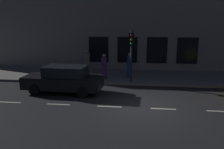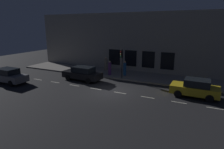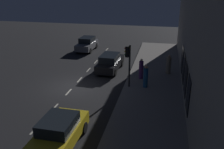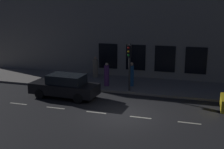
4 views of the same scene
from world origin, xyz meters
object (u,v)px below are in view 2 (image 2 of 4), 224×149
object	(u,v)px
parked_car_0	(9,76)
parked_car_2	(195,88)
pedestrian_0	(106,64)
parked_car_1	(82,73)
pedestrian_2	(110,68)
traffic_light	(122,58)
pedestrian_1	(125,69)

from	to	relation	value
parked_car_0	parked_car_2	distance (m)	18.83
parked_car_2	pedestrian_0	xyz separation A→B (m)	(5.41, 11.60, 0.15)
parked_car_1	pedestrian_2	xyz separation A→B (m)	(3.10, -1.90, 0.16)
parked_car_0	parked_car_1	bearing A→B (deg)	124.14
traffic_light	parked_car_1	bearing A→B (deg)	120.55
pedestrian_0	pedestrian_2	distance (m)	2.85
traffic_light	pedestrian_2	distance (m)	2.59
traffic_light	parked_car_2	xyz separation A→B (m)	(-2.29, -7.95, -1.67)
parked_car_0	parked_car_2	world-z (taller)	same
parked_car_0	pedestrian_1	bearing A→B (deg)	128.66
parked_car_1	parked_car_2	xyz separation A→B (m)	(-0.04, -11.77, -0.00)
pedestrian_0	pedestrian_1	bearing A→B (deg)	-44.30
traffic_light	parked_car_0	bearing A→B (deg)	122.36
parked_car_2	pedestrian_2	xyz separation A→B (m)	(3.14, 9.87, 0.17)
parked_car_1	pedestrian_1	size ratio (longest dim) A/B	2.58
parked_car_2	pedestrian_2	bearing A→B (deg)	73.47
pedestrian_0	pedestrian_2	bearing A→B (deg)	-70.60
traffic_light	parked_car_2	size ratio (longest dim) A/B	0.84
parked_car_0	pedestrian_0	distance (m)	11.81
pedestrian_2	parked_car_0	bearing A→B (deg)	-73.09
traffic_light	pedestrian_1	bearing A→B (deg)	6.30
parked_car_1	pedestrian_2	bearing A→B (deg)	-28.94
pedestrian_2	traffic_light	bearing A→B (deg)	41.73
pedestrian_0	pedestrian_2	world-z (taller)	pedestrian_2
pedestrian_1	pedestrian_0	bearing A→B (deg)	174.90
traffic_light	parked_car_0	size ratio (longest dim) A/B	0.80
parked_car_1	pedestrian_1	world-z (taller)	pedestrian_1
pedestrian_0	pedestrian_2	size ratio (longest dim) A/B	0.99
parked_car_0	pedestrian_0	xyz separation A→B (m)	(9.70, -6.74, 0.15)
parked_car_2	parked_car_1	bearing A→B (deg)	90.94
traffic_light	parked_car_2	bearing A→B (deg)	-106.08
parked_car_2	traffic_light	bearing A→B (deg)	75.05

